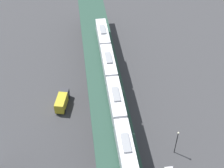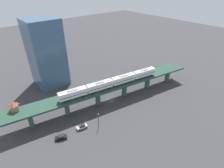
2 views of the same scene
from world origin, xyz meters
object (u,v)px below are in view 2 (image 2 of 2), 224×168
object	(u,v)px
street_lamp	(98,119)
office_tower	(46,53)
signal_hut	(14,107)
delivery_truck	(108,85)
street_car_black	(61,137)
subway_train	(112,82)
street_car_silver	(82,127)

from	to	relation	value
street_lamp	office_tower	xyz separation A→B (m)	(46.13, -0.27, 13.89)
signal_hut	delivery_truck	distance (m)	47.23
street_car_black	delivery_truck	distance (m)	40.33
signal_hut	office_tower	xyz separation A→B (m)	(25.27, -24.70, 7.57)
street_car_black	street_lamp	size ratio (longest dim) A/B	0.69
street_lamp	street_car_black	bearing A→B (deg)	74.44
subway_train	street_lamp	xyz separation A→B (m)	(-9.63, 15.24, -7.06)
street_car_silver	street_lamp	size ratio (longest dim) A/B	0.67
delivery_truck	office_tower	xyz separation A→B (m)	(25.37, 21.72, 16.24)
street_car_silver	street_lamp	xyz separation A→B (m)	(-3.71, -5.72, 3.17)
street_car_black	office_tower	size ratio (longest dim) A/B	0.13
signal_hut	street_lamp	distance (m)	32.74
delivery_truck	street_lamp	size ratio (longest dim) A/B	1.08
signal_hut	delivery_truck	size ratio (longest dim) A/B	0.50
delivery_truck	street_car_silver	bearing A→B (deg)	121.59
street_car_silver	delivery_truck	size ratio (longest dim) A/B	0.62
street_car_black	street_lamp	world-z (taller)	street_lamp
street_car_black	office_tower	world-z (taller)	office_tower
subway_train	street_car_silver	bearing A→B (deg)	105.77
subway_train	delivery_truck	xyz separation A→B (m)	(11.13, -6.75, -9.41)
delivery_truck	subway_train	bearing A→B (deg)	148.74
subway_train	street_lamp	world-z (taller)	subway_train
street_car_black	office_tower	bearing A→B (deg)	-19.64
street_car_silver	street_lamp	world-z (taller)	street_lamp
signal_hut	street_car_black	world-z (taller)	signal_hut
subway_train	office_tower	xyz separation A→B (m)	(36.50, 14.97, 6.83)
subway_train	street_lamp	distance (m)	19.36
signal_hut	office_tower	distance (m)	36.14
street_car_black	delivery_truck	world-z (taller)	delivery_truck
subway_train	signal_hut	size ratio (longest dim) A/B	13.18
street_car_black	street_lamp	bearing A→B (deg)	-105.56
street_car_black	street_car_silver	distance (m)	9.01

